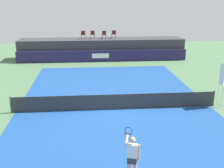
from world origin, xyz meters
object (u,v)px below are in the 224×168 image
spectator_chair_far_left (83,34)px  spectator_chair_left (93,34)px  net_post_near (11,105)px  umpire_chair (223,82)px  spectator_chair_right (114,34)px  net_post_far (214,98)px  spectator_chair_center (104,34)px  tennis_ball (174,88)px  tennis_player (132,157)px

spectator_chair_far_left → spectator_chair_left: (1.02, 0.05, 0.00)m
spectator_chair_far_left → net_post_near: (-4.18, -15.21, -2.19)m
umpire_chair → net_post_near: size_ratio=2.76×
umpire_chair → spectator_chair_left: bearing=116.6°
spectator_chair_right → net_post_far: size_ratio=0.89×
umpire_chair → net_post_far: size_ratio=2.76×
spectator_chair_left → spectator_chair_center: bearing=-8.9°
spectator_chair_far_left → umpire_chair: size_ratio=0.32×
spectator_chair_right → umpire_chair: (5.30, -15.48, -1.11)m
tennis_ball → spectator_chair_left: bearing=117.0°
net_post_near → net_post_far: same height
spectator_chair_left → tennis_player: spectator_chair_left is taller
spectator_chair_far_left → tennis_ball: 13.56m
spectator_chair_right → net_post_far: bearing=-72.6°
spectator_chair_center → spectator_chair_far_left: bearing=176.2°
spectator_chair_right → spectator_chair_center: bearing=-160.0°
spectator_chair_center → tennis_player: bearing=-90.8°
spectator_chair_left → spectator_chair_center: (1.25, -0.20, 0.00)m
net_post_near → net_post_far: bearing=0.0°
spectator_chair_left → net_post_near: spectator_chair_left is taller
spectator_chair_left → tennis_player: bearing=-87.6°
umpire_chair → tennis_ball: 4.52m
net_post_far → tennis_player: 9.44m
spectator_chair_far_left → spectator_chair_left: same height
net_post_near → tennis_ball: bearing=19.1°
spectator_chair_far_left → tennis_ball: spectator_chair_far_left is taller
umpire_chair → tennis_ball: umpire_chair is taller
spectator_chair_right → tennis_ball: size_ratio=13.06×
spectator_chair_far_left → umpire_chair: bearing=-60.3°
net_post_near → tennis_ball: size_ratio=14.71×
spectator_chair_far_left → net_post_far: bearing=-61.6°
spectator_chair_center → net_post_far: bearing=-68.4°
spectator_chair_right → tennis_ball: 12.44m
umpire_chair → net_post_near: bearing=179.9°
tennis_player → spectator_chair_far_left: bearing=95.0°
spectator_chair_far_left → umpire_chair: 17.56m
spectator_chair_far_left → spectator_chair_center: size_ratio=1.00×
spectator_chair_center → net_post_far: spectator_chair_center is taller
net_post_near → spectator_chair_right: bearing=64.0°
spectator_chair_right → net_post_far: spectator_chair_right is taller
spectator_chair_far_left → net_post_near: size_ratio=0.89×
net_post_near → spectator_chair_far_left: bearing=74.6°
spectator_chair_left → net_post_far: size_ratio=0.89×
spectator_chair_far_left → tennis_player: size_ratio=0.50×
net_post_near → tennis_player: tennis_player is taller
spectator_chair_center → tennis_ball: bearing=-67.8°
spectator_chair_left → spectator_chair_right: 2.36m
spectator_chair_left → spectator_chair_right: size_ratio=1.00×
umpire_chair → net_post_far: umpire_chair is taller
spectator_chair_center → umpire_chair: (6.41, -15.07, -1.11)m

